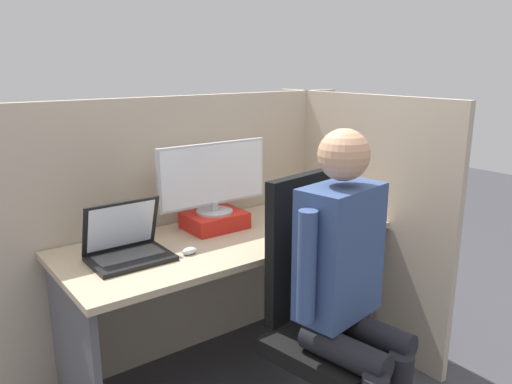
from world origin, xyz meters
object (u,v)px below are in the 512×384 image
Objects in this scene: stapler at (343,207)px; office_chair at (320,308)px; person at (349,278)px; paper_box at (215,220)px; monitor at (213,177)px; carrot_toy at (304,232)px; laptop at (128,248)px.

office_chair is at bearing -142.59° from stapler.
office_chair is 0.27m from person.
paper_box is 0.23m from monitor.
monitor is (-0.00, 0.00, 0.23)m from paper_box.
carrot_toy is 0.55m from person.
laptop is 0.30× the size of office_chair.
paper_box reaches higher than stapler.
person is at bearing -52.41° from laptop.
office_chair is 0.84× the size of person.
paper_box is 0.48× the size of monitor.
person reaches higher than stapler.
monitor is 1.83× the size of laptop.
paper_box is 1.90× the size of carrot_toy.
office_chair is at bearing -83.61° from monitor.
monitor is at bearing 96.39° from office_chair.
monitor is at bearing 126.49° from carrot_toy.
laptop reaches higher than stapler.
stapler is at bearing -15.03° from monitor.
monitor is at bearing 93.26° from person.
person is (-0.23, -0.50, 0.00)m from carrot_toy.
laptop is (-0.52, -0.13, -0.22)m from monitor.
person is (-0.69, -0.68, -0.00)m from stapler.
person is at bearing -86.74° from monitor.
laptop is at bearing -165.83° from monitor.
person is (0.57, -0.74, -0.03)m from laptop.
monitor reaches higher than stapler.
monitor is 0.80m from stapler.
monitor reaches higher than office_chair.
stapler is at bearing 37.41° from office_chair.
paper_box is at bearing 126.70° from carrot_toy.
stapler is 0.92× the size of carrot_toy.
carrot_toy is at bearing -16.89° from laptop.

